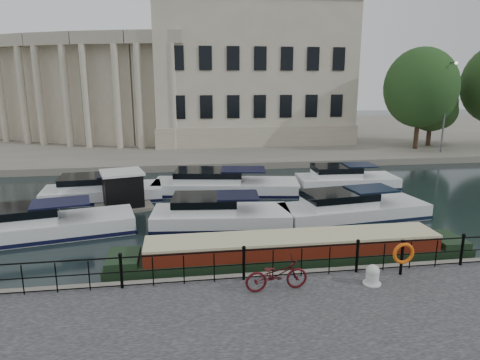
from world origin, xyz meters
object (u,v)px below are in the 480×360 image
mooring_bollard (372,275)px  narrowboat (293,255)px  harbour_hut (123,191)px  life_ring_post (403,254)px  bicycle (277,274)px

mooring_bollard → narrowboat: (-1.83, 3.06, -0.50)m
narrowboat → harbour_hut: 11.66m
mooring_bollard → life_ring_post: size_ratio=0.53×
bicycle → harbour_hut: bearing=23.3°
bicycle → life_ring_post: size_ratio=1.62×
life_ring_post → narrowboat: 4.19m
mooring_bollard → narrowboat: mooring_bollard is taller
harbour_hut → narrowboat: bearing=-63.9°
bicycle → narrowboat: (1.40, 3.00, -0.72)m
narrowboat → harbour_hut: (-7.54, 8.88, 0.59)m
mooring_bollard → life_ring_post: 1.45m
life_ring_post → narrowboat: size_ratio=0.09×
bicycle → life_ring_post: (4.52, 0.39, 0.25)m
bicycle → harbour_hut: harbour_hut is taller
bicycle → harbour_hut: (-6.14, 11.88, -0.13)m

